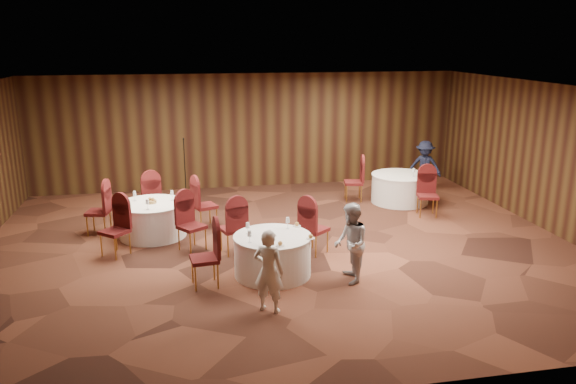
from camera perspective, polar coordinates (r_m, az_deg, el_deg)
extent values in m
plane|color=black|center=(11.54, -0.79, -5.58)|extent=(12.00, 12.00, 0.00)
plane|color=silver|center=(10.82, -0.85, 10.45)|extent=(12.00, 12.00, 0.00)
plane|color=black|center=(15.93, -4.00, 6.20)|extent=(12.00, 0.00, 12.00)
plane|color=black|center=(6.44, 7.10, -7.85)|extent=(12.00, 0.00, 12.00)
plane|color=black|center=(13.46, 25.24, 3.07)|extent=(0.00, 10.00, 10.00)
cylinder|color=white|center=(10.12, -1.57, -6.50)|extent=(1.37, 1.37, 0.72)
cylinder|color=white|center=(9.99, -1.59, -4.55)|extent=(1.40, 1.40, 0.03)
cylinder|color=white|center=(12.39, -13.61, -2.78)|extent=(1.42, 1.42, 0.72)
cylinder|color=white|center=(12.28, -13.71, -1.16)|extent=(1.44, 1.44, 0.03)
cylinder|color=white|center=(14.82, 11.31, 0.33)|extent=(1.46, 1.46, 0.72)
cylinder|color=white|center=(14.73, 11.38, 1.70)|extent=(1.49, 1.49, 0.03)
cylinder|color=silver|center=(10.35, -0.03, -3.72)|extent=(0.06, 0.06, 0.01)
cylinder|color=silver|center=(10.33, -0.03, -3.41)|extent=(0.01, 0.01, 0.11)
cone|color=silver|center=(10.30, -0.03, -2.86)|extent=(0.08, 0.08, 0.10)
cylinder|color=silver|center=(10.09, -4.11, -4.26)|extent=(0.06, 0.06, 0.01)
cylinder|color=silver|center=(10.07, -4.11, -3.95)|extent=(0.01, 0.01, 0.11)
cone|color=silver|center=(10.04, -4.12, -3.38)|extent=(0.08, 0.08, 0.10)
cylinder|color=silver|center=(9.59, -1.93, -5.31)|extent=(0.06, 0.06, 0.01)
cylinder|color=silver|center=(9.57, -1.93, -4.98)|extent=(0.01, 0.01, 0.11)
cone|color=silver|center=(9.53, -1.94, -4.39)|extent=(0.08, 0.08, 0.10)
cylinder|color=silver|center=(9.68, -3.91, -5.13)|extent=(0.06, 0.06, 0.01)
cylinder|color=silver|center=(9.66, -3.92, -4.81)|extent=(0.01, 0.01, 0.11)
cone|color=silver|center=(9.62, -3.93, -4.22)|extent=(0.08, 0.08, 0.10)
cylinder|color=white|center=(9.50, -0.80, -5.47)|extent=(0.15, 0.15, 0.01)
sphere|color=#9E6B33|center=(9.49, -0.80, -5.24)|extent=(0.08, 0.08, 0.08)
cylinder|color=white|center=(9.84, 2.32, -4.74)|extent=(0.15, 0.15, 0.01)
sphere|color=#9E6B33|center=(9.83, 2.32, -4.51)|extent=(0.08, 0.08, 0.08)
cylinder|color=white|center=(10.47, 0.91, -3.48)|extent=(0.15, 0.15, 0.01)
sphere|color=#9E6B33|center=(10.45, 0.91, -3.27)|extent=(0.08, 0.08, 0.08)
cylinder|color=silver|center=(12.38, -11.67, -0.82)|extent=(0.06, 0.06, 0.01)
cylinder|color=silver|center=(12.37, -11.68, -0.56)|extent=(0.01, 0.01, 0.11)
cone|color=silver|center=(12.34, -11.71, -0.09)|extent=(0.08, 0.08, 0.10)
cylinder|color=silver|center=(12.54, -15.28, -0.84)|extent=(0.06, 0.06, 0.01)
cylinder|color=silver|center=(12.53, -15.30, -0.59)|extent=(0.01, 0.01, 0.11)
cone|color=silver|center=(12.50, -15.34, -0.13)|extent=(0.08, 0.08, 0.10)
cylinder|color=silver|center=(11.85, -14.05, -1.71)|extent=(0.06, 0.06, 0.01)
cylinder|color=silver|center=(11.83, -14.07, -1.44)|extent=(0.01, 0.01, 0.11)
cone|color=silver|center=(11.80, -14.11, -0.95)|extent=(0.08, 0.08, 0.10)
cylinder|color=olive|center=(12.27, -13.72, -0.96)|extent=(0.22, 0.22, 0.06)
sphere|color=#9E6B33|center=(12.28, -13.88, -0.67)|extent=(0.07, 0.07, 0.07)
sphere|color=#9E6B33|center=(12.23, -13.56, -0.71)|extent=(0.07, 0.07, 0.07)
cylinder|color=silver|center=(14.57, 12.62, 1.56)|extent=(0.06, 0.06, 0.01)
cylinder|color=silver|center=(14.56, 12.64, 1.78)|extent=(0.01, 0.01, 0.11)
cone|color=silver|center=(14.54, 12.66, 2.18)|extent=(0.08, 0.08, 0.10)
cylinder|color=black|center=(15.09, -10.28, -0.72)|extent=(0.24, 0.24, 0.02)
cylinder|color=black|center=(14.89, -10.43, 2.33)|extent=(0.02, 0.02, 1.63)
cylinder|color=black|center=(14.78, -10.58, 5.33)|extent=(0.04, 0.12, 0.04)
imported|color=white|center=(8.70, -1.96, -8.02)|extent=(0.59, 0.53, 1.34)
imported|color=#B4B3B8|center=(9.77, 6.39, -5.21)|extent=(0.61, 0.75, 1.42)
imported|color=black|center=(15.97, 13.69, 2.56)|extent=(1.05, 0.94, 1.42)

